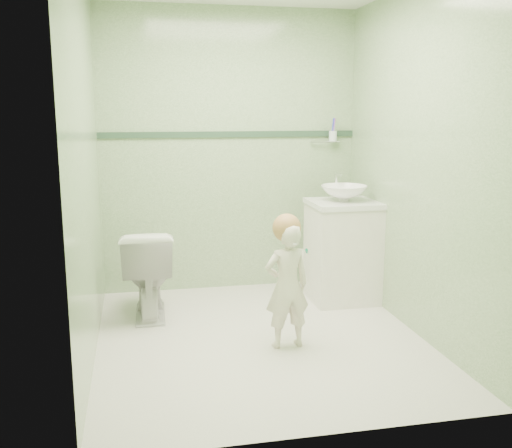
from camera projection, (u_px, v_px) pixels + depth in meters
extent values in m
plane|color=silver|center=(260.00, 339.00, 4.01)|extent=(2.50, 2.50, 0.00)
cube|color=#8BAE7C|center=(230.00, 152.00, 4.98)|extent=(2.20, 0.04, 2.40)
cube|color=#8BAE7C|center=(320.00, 191.00, 2.58)|extent=(2.20, 0.04, 2.40)
cube|color=#8BAE7C|center=(86.00, 169.00, 3.56)|extent=(0.04, 2.50, 2.40)
cube|color=#8BAE7C|center=(416.00, 162.00, 4.00)|extent=(0.04, 2.50, 2.40)
cube|color=#294432|center=(230.00, 134.00, 4.94)|extent=(2.20, 0.02, 0.05)
cube|color=white|center=(342.00, 253.00, 4.77)|extent=(0.52, 0.50, 0.80)
cube|color=white|center=(344.00, 203.00, 4.70)|extent=(0.54, 0.52, 0.04)
imported|color=white|center=(344.00, 193.00, 4.68)|extent=(0.37, 0.37, 0.13)
cylinder|color=silver|center=(336.00, 183.00, 4.86)|extent=(0.03, 0.03, 0.18)
cylinder|color=silver|center=(338.00, 174.00, 4.80)|extent=(0.02, 0.12, 0.02)
cylinder|color=silver|center=(325.00, 142.00, 5.08)|extent=(0.26, 0.02, 0.02)
cylinder|color=silver|center=(333.00, 136.00, 5.07)|extent=(0.07, 0.07, 0.09)
cylinder|color=#333BD5|center=(334.00, 128.00, 5.06)|extent=(0.01, 0.01, 0.17)
cylinder|color=#9857C7|center=(334.00, 128.00, 5.04)|extent=(0.01, 0.01, 0.17)
cylinder|color=#333BD5|center=(332.00, 128.00, 5.04)|extent=(0.01, 0.01, 0.17)
cylinder|color=red|center=(334.00, 128.00, 5.07)|extent=(0.01, 0.01, 0.17)
imported|color=white|center=(148.00, 272.00, 4.42)|extent=(0.40, 0.68, 0.68)
imported|color=silver|center=(287.00, 286.00, 3.81)|extent=(0.33, 0.23, 0.84)
sphere|color=#B07C47|center=(287.00, 228.00, 3.76)|extent=(0.19, 0.19, 0.19)
cylinder|color=#078360|center=(307.00, 251.00, 3.66)|extent=(0.06, 0.14, 0.06)
cube|color=white|center=(295.00, 244.00, 3.68)|extent=(0.03, 0.03, 0.02)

